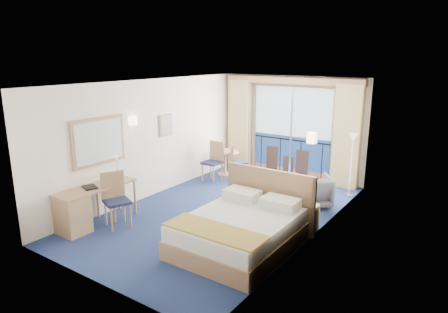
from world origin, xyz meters
TOP-DOWN VIEW (x-y plane):
  - floor at (0.00, 0.00)m, footprint 6.50×6.50m
  - room_walls at (0.00, 0.00)m, footprint 4.04×6.54m
  - balcony_door at (-0.01, 3.22)m, footprint 2.36×0.03m
  - curtain_left at (-1.55, 3.07)m, footprint 0.65×0.22m
  - curtain_right at (1.55, 3.07)m, footprint 0.65×0.22m
  - pelmet at (0.00, 3.10)m, footprint 3.80×0.25m
  - mirror at (-1.97, -1.50)m, footprint 0.05×1.25m
  - wall_print at (-1.97, 0.45)m, footprint 0.04×0.42m
  - sconce_left at (-1.94, -0.60)m, footprint 0.18×0.18m
  - sconce_right at (1.94, -0.15)m, footprint 0.18×0.18m
  - bed at (1.14, -1.12)m, footprint 1.83×2.18m
  - nightstand at (1.79, 0.17)m, footprint 0.38×0.36m
  - phone at (1.80, 0.12)m, footprint 0.22×0.20m
  - armchair at (1.40, 1.44)m, footprint 1.02×1.03m
  - floor_lamp at (1.86, 2.52)m, footprint 0.21×0.21m
  - desk at (-1.71, -2.29)m, footprint 0.55×1.61m
  - desk_chair at (-1.34, -1.71)m, footprint 0.60×0.59m
  - folder at (-1.73, -1.97)m, footprint 0.36×0.32m
  - desk_lamp at (-1.79, -1.24)m, footprint 0.12×0.12m
  - round_table at (-1.51, 2.26)m, footprint 0.75×0.75m
  - table_chair_a at (-1.05, 2.11)m, footprint 0.59×0.59m
  - table_chair_b at (-1.46, 1.69)m, footprint 0.45×0.46m

SIDE VIEW (x-z plane):
  - floor at x=0.00m, z-range 0.00..0.00m
  - nightstand at x=1.79m, z-range 0.00..0.50m
  - bed at x=1.14m, z-range -0.25..0.90m
  - armchair at x=1.40m, z-range 0.00..0.68m
  - desk at x=-1.71m, z-range 0.04..0.80m
  - round_table at x=-1.51m, z-range 0.17..0.84m
  - phone at x=1.80m, z-range 0.50..0.58m
  - table_chair_a at x=-1.05m, z-range 0.06..1.02m
  - table_chair_b at x=-1.46m, z-range 0.07..1.10m
  - desk_chair at x=-1.34m, z-range 0.07..1.12m
  - folder at x=-1.73m, z-range 0.76..0.78m
  - desk_lamp at x=-1.79m, z-range 0.87..1.31m
  - floor_lamp at x=1.86m, z-range 0.38..1.86m
  - balcony_door at x=-0.01m, z-range -0.12..2.40m
  - curtain_left at x=-1.55m, z-range 0.00..2.55m
  - curtain_right at x=1.55m, z-range 0.00..2.55m
  - mirror at x=-1.97m, z-range 1.08..2.03m
  - wall_print at x=-1.97m, z-range 1.34..1.86m
  - room_walls at x=0.00m, z-range 0.42..3.14m
  - sconce_left at x=-1.94m, z-range 1.76..1.94m
  - sconce_right at x=1.94m, z-range 1.76..1.94m
  - pelmet at x=0.00m, z-range 2.49..2.67m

